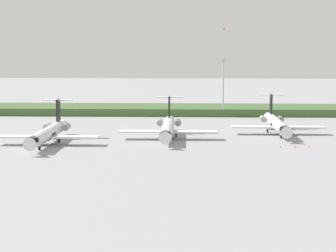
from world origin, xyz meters
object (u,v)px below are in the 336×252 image
Objects in this scene: regional_jet_third at (276,123)px; safety_cone_rear_marker at (309,146)px; regional_jet_nearest at (48,133)px; safety_cone_mid_marker at (295,146)px; safety_cone_front_marker at (281,147)px; regional_jet_second at (168,128)px; antenna_mast at (223,81)px.

safety_cone_rear_marker is at bearing -79.28° from regional_jet_third.
regional_jet_nearest is 56.36× the size of safety_cone_mid_marker.
regional_jet_nearest is 56.36× the size of safety_cone_front_marker.
regional_jet_second is at bearing 156.20° from safety_cone_mid_marker.
regional_jet_nearest and regional_jet_second have the same top height.
safety_cone_front_marker is at bearing -176.06° from safety_cone_rear_marker.
regional_jet_nearest is at bearing -128.32° from antenna_mast.
safety_cone_front_marker is (-2.08, -21.10, -2.26)m from regional_jet_third.
safety_cone_front_marker is 6.01m from safety_cone_rear_marker.
regional_jet_second is (26.15, 8.98, 0.00)m from regional_jet_nearest.
regional_jet_second is 30.19m from safety_cone_mid_marker.
regional_jet_second is 1.00× the size of regional_jet_third.
antenna_mast is 58.03m from safety_cone_mid_marker.
regional_jet_second reaches higher than safety_cone_front_marker.
regional_jet_nearest reaches higher than safety_cone_mid_marker.
regional_jet_third is at bearing -72.01° from antenna_mast.
safety_cone_mid_marker is 3.00m from safety_cone_rear_marker.
safety_cone_mid_marker is (0.93, -20.98, -2.26)m from regional_jet_third.
antenna_mast reaches higher than regional_jet_nearest.
regional_jet_third is 1.15× the size of antenna_mast.
safety_cone_mid_marker is (12.19, -55.68, -10.88)m from antenna_mast.
regional_jet_nearest is at bearing -161.04° from regional_jet_second.
regional_jet_nearest is 1.00× the size of regional_jet_third.
regional_jet_third is 21.32m from safety_cone_front_marker.
regional_jet_third is 21.12m from safety_cone_mid_marker.
regional_jet_third is 56.36× the size of safety_cone_front_marker.
safety_cone_mid_marker is (3.01, 0.12, 0.00)m from safety_cone_front_marker.
safety_cone_rear_marker is (2.99, 0.29, 0.00)m from safety_cone_mid_marker.
antenna_mast is at bearing 99.34° from safety_cone_front_marker.
regional_jet_third is at bearing 100.72° from safety_cone_rear_marker.
antenna_mast reaches higher than safety_cone_mid_marker.
antenna_mast reaches higher than safety_cone_front_marker.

